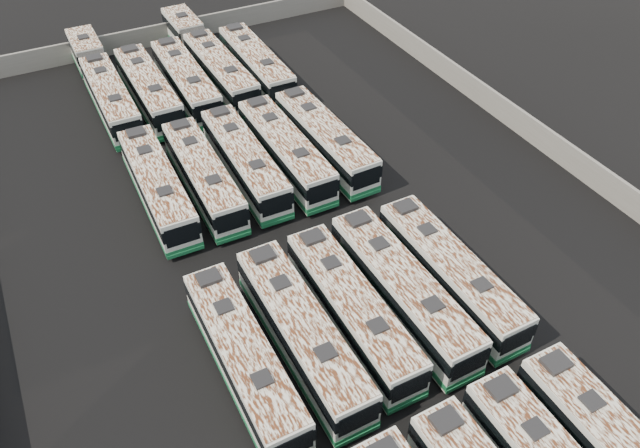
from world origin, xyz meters
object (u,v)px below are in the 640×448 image
(bus_back_far_right, at_px, (256,65))
(bus_midfront_left, at_px, (302,333))
(bus_back_left, at_px, (149,90))
(bus_midfront_right, at_px, (402,291))
(bus_back_center, at_px, (186,82))
(bus_midback_right, at_px, (286,151))
(bus_midfront_far_left, at_px, (244,358))
(bus_back_far_left, at_px, (103,82))
(bus_midback_far_right, at_px, (325,139))
(bus_back_right, at_px, (208,57))
(bus_midback_center, at_px, (245,162))
(bus_midback_left, at_px, (204,176))
(bus_midfront_far_right, at_px, (450,273))
(bus_midfront_center, at_px, (352,310))
(bus_midback_far_left, at_px, (158,186))

(bus_back_far_right, bearing_deg, bus_midfront_left, -107.86)
(bus_midfront_left, height_order, bus_back_left, bus_back_left)
(bus_midfront_right, relative_size, bus_back_center, 1.00)
(bus_midfront_right, bearing_deg, bus_midback_right, 89.33)
(bus_midfront_far_left, height_order, bus_back_far_left, bus_back_far_left)
(bus_midfront_right, relative_size, bus_midback_far_right, 1.02)
(bus_midfront_right, xyz_separation_m, bus_back_far_right, (3.49, 31.22, -0.02))
(bus_midfront_left, xyz_separation_m, bus_back_right, (6.82, 35.05, -0.00))
(bus_midback_right, height_order, bus_back_far_left, bus_midback_right)
(bus_midfront_far_left, bearing_deg, bus_midback_center, 67.49)
(bus_back_far_left, height_order, bus_back_center, bus_back_center)
(bus_midback_left, relative_size, bus_midback_far_right, 0.97)
(bus_midback_right, distance_m, bus_back_far_right, 14.78)
(bus_midfront_far_right, bearing_deg, bus_midback_left, 121.11)
(bus_midfront_left, distance_m, bus_midback_left, 16.94)
(bus_midfront_far_left, xyz_separation_m, bus_back_center, (6.97, 31.26, 0.08))
(bus_midback_left, relative_size, bus_back_center, 0.96)
(bus_midfront_center, bearing_deg, bus_midback_far_right, 67.63)
(bus_midfront_far_right, relative_size, bus_back_left, 0.97)
(bus_midfront_center, relative_size, bus_back_left, 0.97)
(bus_midfront_left, bearing_deg, bus_back_far_right, 71.32)
(bus_midfront_far_left, xyz_separation_m, bus_midback_center, (7.07, 17.17, 0.02))
(bus_midback_far_right, xyz_separation_m, bus_back_left, (-10.52, 14.43, 0.02))
(bus_back_far_right, bearing_deg, bus_midfront_center, -102.10)
(bus_midfront_far_right, height_order, bus_midback_far_right, bus_midback_far_right)
(bus_midback_center, height_order, bus_back_center, bus_back_center)
(bus_midfront_right, distance_m, bus_midback_left, 18.19)
(bus_midfront_center, distance_m, bus_back_right, 34.96)
(bus_midback_far_right, bearing_deg, bus_midfront_center, -114.02)
(bus_midfront_center, bearing_deg, bus_midfront_right, -1.75)
(bus_midfront_left, relative_size, bus_back_left, 1.00)
(bus_midfront_far_right, relative_size, bus_midback_center, 1.00)
(bus_midback_center, relative_size, bus_back_left, 0.98)
(bus_midfront_far_left, height_order, bus_back_far_right, bus_back_far_right)
(bus_midfront_right, relative_size, bus_back_right, 0.65)
(bus_back_far_right, bearing_deg, bus_back_left, -179.78)
(bus_midback_far_left, relative_size, bus_back_right, 0.63)
(bus_midback_far_left, xyz_separation_m, bus_back_right, (10.30, 17.81, 0.03))
(bus_midfront_left, xyz_separation_m, bus_midback_center, (3.45, 17.17, -0.05))
(bus_midback_left, bearing_deg, bus_back_right, 70.27)
(bus_midfront_far_left, xyz_separation_m, bus_back_far_left, (0.07, 34.86, 0.01))
(bus_midfront_center, relative_size, bus_back_far_right, 0.97)
(bus_midfront_far_left, distance_m, bus_midback_center, 18.57)
(bus_midfront_center, height_order, bus_midback_center, bus_midback_center)
(bus_midback_left, xyz_separation_m, bus_midback_center, (3.46, 0.24, 0.03))
(bus_midfront_far_right, distance_m, bus_back_far_right, 31.29)
(bus_midfront_far_left, relative_size, bus_midfront_far_right, 0.99)
(bus_midfront_center, height_order, bus_midback_far_right, bus_midback_far_right)
(bus_back_left, bearing_deg, bus_midfront_far_left, -96.64)
(bus_midback_far_left, height_order, bus_back_left, bus_back_left)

